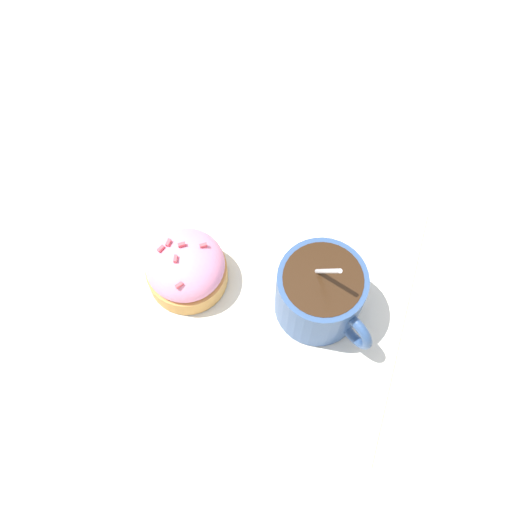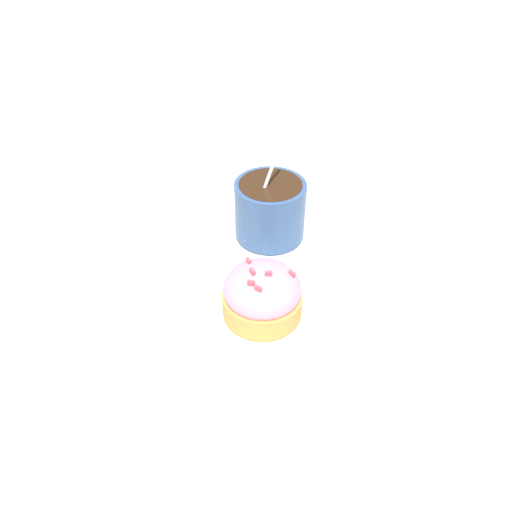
# 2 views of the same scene
# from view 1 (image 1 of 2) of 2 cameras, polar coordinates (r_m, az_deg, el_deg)

# --- Properties ---
(ground_plane) EXTENTS (3.00, 3.00, 0.00)m
(ground_plane) POSITION_cam_1_polar(r_m,az_deg,el_deg) (0.61, -0.23, -2.78)
(ground_plane) COLOR #C6B793
(paper_napkin) EXTENTS (0.32, 0.29, 0.00)m
(paper_napkin) POSITION_cam_1_polar(r_m,az_deg,el_deg) (0.61, -0.23, -2.73)
(paper_napkin) COLOR white
(paper_napkin) RESTS_ON ground_plane
(coffee_cup) EXTENTS (0.10, 0.09, 0.12)m
(coffee_cup) POSITION_cam_1_polar(r_m,az_deg,el_deg) (0.56, 6.19, -3.53)
(coffee_cup) COLOR #335184
(coffee_cup) RESTS_ON paper_napkin
(frosted_pastry) EXTENTS (0.08, 0.08, 0.06)m
(frosted_pastry) POSITION_cam_1_polar(r_m,az_deg,el_deg) (0.59, -6.68, -1.14)
(frosted_pastry) COLOR #D19347
(frosted_pastry) RESTS_ON paper_napkin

